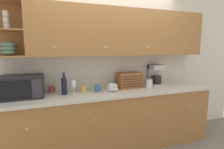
{
  "coord_description": "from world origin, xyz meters",
  "views": [
    {
      "loc": [
        -0.91,
        -2.79,
        1.61
      ],
      "look_at": [
        0.0,
        -0.21,
        1.2
      ],
      "focal_mm": 28.0,
      "sensor_mm": 36.0,
      "label": 1
    }
  ],
  "objects_px": {
    "mug_blue_second": "(52,89)",
    "storage_canister": "(149,83)",
    "mug": "(84,89)",
    "wine_bottle": "(64,85)",
    "mug_patterned_third": "(97,88)",
    "bread_box": "(129,80)",
    "microwave": "(22,87)",
    "wine_glass": "(74,85)",
    "bowl_stack_on_counter": "(112,87)",
    "coffee_maker": "(156,75)"
  },
  "relations": [
    {
      "from": "bread_box",
      "to": "mug",
      "type": "bearing_deg",
      "value": -178.02
    },
    {
      "from": "storage_canister",
      "to": "bread_box",
      "type": "bearing_deg",
      "value": 164.53
    },
    {
      "from": "bowl_stack_on_counter",
      "to": "storage_canister",
      "type": "distance_m",
      "value": 0.67
    },
    {
      "from": "mug",
      "to": "coffee_maker",
      "type": "distance_m",
      "value": 1.33
    },
    {
      "from": "mug_blue_second",
      "to": "wine_bottle",
      "type": "relative_size",
      "value": 0.31
    },
    {
      "from": "wine_bottle",
      "to": "mug_patterned_third",
      "type": "distance_m",
      "value": 0.49
    },
    {
      "from": "coffee_maker",
      "to": "storage_canister",
      "type": "bearing_deg",
      "value": -147.01
    },
    {
      "from": "wine_bottle",
      "to": "coffee_maker",
      "type": "xyz_separation_m",
      "value": [
        1.62,
        0.14,
        0.04
      ]
    },
    {
      "from": "bread_box",
      "to": "storage_canister",
      "type": "height_order",
      "value": "bread_box"
    },
    {
      "from": "mug_blue_second",
      "to": "mug",
      "type": "height_order",
      "value": "mug_blue_second"
    },
    {
      "from": "mug_patterned_third",
      "to": "bread_box",
      "type": "relative_size",
      "value": 0.27
    },
    {
      "from": "mug_blue_second",
      "to": "bowl_stack_on_counter",
      "type": "height_order",
      "value": "bowl_stack_on_counter"
    },
    {
      "from": "bread_box",
      "to": "mug_blue_second",
      "type": "bearing_deg",
      "value": 175.74
    },
    {
      "from": "wine_glass",
      "to": "mug",
      "type": "distance_m",
      "value": 0.21
    },
    {
      "from": "wine_glass",
      "to": "bread_box",
      "type": "xyz_separation_m",
      "value": [
        0.94,
        0.12,
        -0.01
      ]
    },
    {
      "from": "mug_patterned_third",
      "to": "bowl_stack_on_counter",
      "type": "xyz_separation_m",
      "value": [
        0.24,
        -0.01,
        0.0
      ]
    },
    {
      "from": "mug_patterned_third",
      "to": "wine_bottle",
      "type": "bearing_deg",
      "value": 177.34
    },
    {
      "from": "wine_bottle",
      "to": "mug_patterned_third",
      "type": "relative_size",
      "value": 2.91
    },
    {
      "from": "wine_bottle",
      "to": "storage_canister",
      "type": "distance_m",
      "value": 1.39
    },
    {
      "from": "coffee_maker",
      "to": "bowl_stack_on_counter",
      "type": "bearing_deg",
      "value": -169.12
    },
    {
      "from": "wine_glass",
      "to": "mug",
      "type": "bearing_deg",
      "value": 29.05
    },
    {
      "from": "mug_blue_second",
      "to": "wine_glass",
      "type": "bearing_deg",
      "value": -35.08
    },
    {
      "from": "bread_box",
      "to": "coffee_maker",
      "type": "height_order",
      "value": "coffee_maker"
    },
    {
      "from": "microwave",
      "to": "wine_glass",
      "type": "xyz_separation_m",
      "value": [
        0.67,
        -0.07,
        -0.01
      ]
    },
    {
      "from": "mug_blue_second",
      "to": "wine_glass",
      "type": "xyz_separation_m",
      "value": [
        0.3,
        -0.21,
        0.09
      ]
    },
    {
      "from": "storage_canister",
      "to": "microwave",
      "type": "bearing_deg",
      "value": 178.8
    },
    {
      "from": "microwave",
      "to": "storage_canister",
      "type": "bearing_deg",
      "value": -1.2
    },
    {
      "from": "wine_glass",
      "to": "storage_canister",
      "type": "distance_m",
      "value": 1.26
    },
    {
      "from": "mug",
      "to": "bowl_stack_on_counter",
      "type": "xyz_separation_m",
      "value": [
        0.43,
        -0.09,
        0.01
      ]
    },
    {
      "from": "wine_bottle",
      "to": "wine_glass",
      "type": "xyz_separation_m",
      "value": [
        0.13,
        -0.03,
        -0.0
      ]
    },
    {
      "from": "mug_blue_second",
      "to": "wine_glass",
      "type": "relative_size",
      "value": 0.46
    },
    {
      "from": "wine_bottle",
      "to": "wine_glass",
      "type": "height_order",
      "value": "wine_bottle"
    },
    {
      "from": "bowl_stack_on_counter",
      "to": "storage_canister",
      "type": "height_order",
      "value": "storage_canister"
    },
    {
      "from": "mug_patterned_third",
      "to": "coffee_maker",
      "type": "height_order",
      "value": "coffee_maker"
    },
    {
      "from": "mug_patterned_third",
      "to": "bread_box",
      "type": "bearing_deg",
      "value": 10.83
    },
    {
      "from": "microwave",
      "to": "mug_blue_second",
      "type": "xyz_separation_m",
      "value": [
        0.38,
        0.14,
        -0.1
      ]
    },
    {
      "from": "microwave",
      "to": "mug",
      "type": "xyz_separation_m",
      "value": [
        0.84,
        0.02,
        -0.1
      ]
    },
    {
      "from": "mug_blue_second",
      "to": "mug_patterned_third",
      "type": "height_order",
      "value": "mug_patterned_third"
    },
    {
      "from": "mug_patterned_third",
      "to": "bread_box",
      "type": "distance_m",
      "value": 0.6
    },
    {
      "from": "wine_bottle",
      "to": "bread_box",
      "type": "relative_size",
      "value": 0.8
    },
    {
      "from": "bread_box",
      "to": "mug_patterned_third",
      "type": "bearing_deg",
      "value": -169.17
    },
    {
      "from": "mug",
      "to": "wine_bottle",
      "type": "bearing_deg",
      "value": -168.07
    },
    {
      "from": "mug_blue_second",
      "to": "bowl_stack_on_counter",
      "type": "distance_m",
      "value": 0.91
    },
    {
      "from": "mug_patterned_third",
      "to": "bowl_stack_on_counter",
      "type": "relative_size",
      "value": 0.58
    },
    {
      "from": "wine_bottle",
      "to": "mug",
      "type": "relative_size",
      "value": 3.16
    },
    {
      "from": "mug_blue_second",
      "to": "bread_box",
      "type": "bearing_deg",
      "value": -4.26
    },
    {
      "from": "mug_blue_second",
      "to": "storage_canister",
      "type": "distance_m",
      "value": 1.57
    },
    {
      "from": "wine_bottle",
      "to": "coffee_maker",
      "type": "relative_size",
      "value": 0.87
    },
    {
      "from": "mug_patterned_third",
      "to": "mug_blue_second",
      "type": "bearing_deg",
      "value": 162.71
    },
    {
      "from": "bread_box",
      "to": "wine_glass",
      "type": "bearing_deg",
      "value": -172.83
    }
  ]
}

